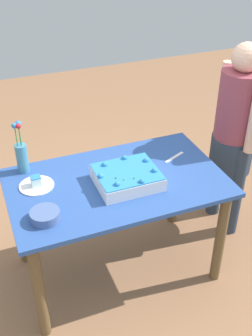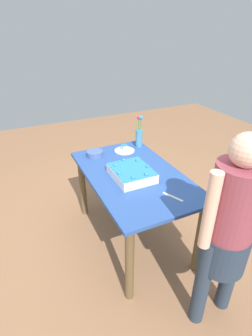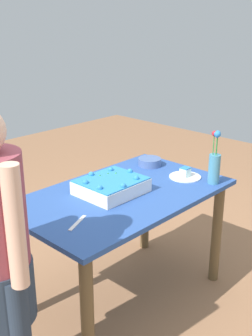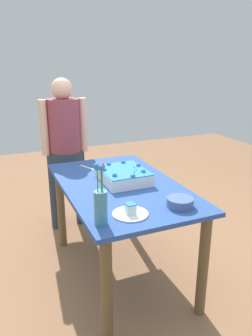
{
  "view_description": "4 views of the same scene",
  "coord_description": "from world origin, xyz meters",
  "px_view_note": "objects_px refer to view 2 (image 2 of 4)",
  "views": [
    {
      "loc": [
        0.74,
        2.03,
        2.31
      ],
      "look_at": [
        -0.06,
        0.0,
        0.86
      ],
      "focal_mm": 45.0,
      "sensor_mm": 36.0,
      "label": 1
    },
    {
      "loc": [
        -1.85,
        0.95,
        1.98
      ],
      "look_at": [
        -0.05,
        0.1,
        0.88
      ],
      "focal_mm": 28.0,
      "sensor_mm": 36.0,
      "label": 2
    },
    {
      "loc": [
        -1.74,
        -1.67,
        1.81
      ],
      "look_at": [
        0.05,
        0.02,
        0.92
      ],
      "focal_mm": 45.0,
      "sensor_mm": 36.0,
      "label": 3
    },
    {
      "loc": [
        2.08,
        -0.84,
        1.65
      ],
      "look_at": [
        -0.03,
        0.06,
        0.89
      ],
      "focal_mm": 35.0,
      "sensor_mm": 36.0,
      "label": 4
    }
  ],
  "objects_px": {
    "sheet_cake": "(132,173)",
    "fruit_bowl": "(95,154)",
    "cake_knife": "(173,197)",
    "person_standing": "(229,227)",
    "serving_plate_with_slice": "(124,149)",
    "flower_vase": "(139,136)"
  },
  "relations": [
    {
      "from": "sheet_cake",
      "to": "fruit_bowl",
      "type": "height_order",
      "value": "sheet_cake"
    },
    {
      "from": "fruit_bowl",
      "to": "cake_knife",
      "type": "bearing_deg",
      "value": -161.86
    },
    {
      "from": "cake_knife",
      "to": "person_standing",
      "type": "xyz_separation_m",
      "value": [
        -0.52,
        -0.07,
        0.08
      ]
    },
    {
      "from": "fruit_bowl",
      "to": "person_standing",
      "type": "height_order",
      "value": "person_standing"
    },
    {
      "from": "sheet_cake",
      "to": "fruit_bowl",
      "type": "bearing_deg",
      "value": 15.64
    },
    {
      "from": "serving_plate_with_slice",
      "to": "flower_vase",
      "type": "xyz_separation_m",
      "value": [
        0.04,
        -0.2,
        0.11
      ]
    },
    {
      "from": "sheet_cake",
      "to": "person_standing",
      "type": "xyz_separation_m",
      "value": [
        -0.93,
        -0.23,
        0.03
      ]
    },
    {
      "from": "serving_plate_with_slice",
      "to": "flower_vase",
      "type": "bearing_deg",
      "value": -78.18
    },
    {
      "from": "person_standing",
      "to": "fruit_bowl",
      "type": "bearing_deg",
      "value": 14.44
    },
    {
      "from": "flower_vase",
      "to": "fruit_bowl",
      "type": "height_order",
      "value": "flower_vase"
    },
    {
      "from": "sheet_cake",
      "to": "person_standing",
      "type": "distance_m",
      "value": 0.96
    },
    {
      "from": "serving_plate_with_slice",
      "to": "flower_vase",
      "type": "height_order",
      "value": "flower_vase"
    },
    {
      "from": "sheet_cake",
      "to": "serving_plate_with_slice",
      "type": "height_order",
      "value": "sheet_cake"
    },
    {
      "from": "sheet_cake",
      "to": "serving_plate_with_slice",
      "type": "relative_size",
      "value": 1.79
    },
    {
      "from": "cake_knife",
      "to": "serving_plate_with_slice",
      "type": "bearing_deg",
      "value": 154.96
    },
    {
      "from": "flower_vase",
      "to": "person_standing",
      "type": "bearing_deg",
      "value": 174.42
    },
    {
      "from": "flower_vase",
      "to": "sheet_cake",
      "type": "bearing_deg",
      "value": 146.87
    },
    {
      "from": "serving_plate_with_slice",
      "to": "person_standing",
      "type": "distance_m",
      "value": 1.46
    },
    {
      "from": "serving_plate_with_slice",
      "to": "fruit_bowl",
      "type": "xyz_separation_m",
      "value": [
        0.02,
        0.33,
        0.01
      ]
    },
    {
      "from": "flower_vase",
      "to": "person_standing",
      "type": "height_order",
      "value": "person_standing"
    },
    {
      "from": "sheet_cake",
      "to": "flower_vase",
      "type": "bearing_deg",
      "value": -33.13
    },
    {
      "from": "cake_knife",
      "to": "fruit_bowl",
      "type": "xyz_separation_m",
      "value": [
        0.96,
        0.31,
        0.03
      ]
    }
  ]
}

